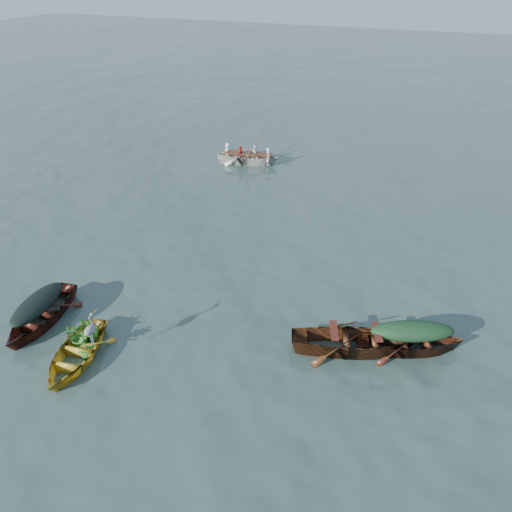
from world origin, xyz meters
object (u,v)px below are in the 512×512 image
at_px(dark_covered_boat, 43,322).
at_px(rowed_boat, 248,164).
at_px(green_tarp_boat, 408,351).
at_px(heron, 91,335).
at_px(open_wooden_boat, 353,351).
at_px(yellow_dinghy, 77,361).

relative_size(dark_covered_boat, rowed_boat, 0.89).
bearing_deg(green_tarp_boat, dark_covered_boat, 83.17).
relative_size(dark_covered_boat, heron, 4.31).
bearing_deg(open_wooden_boat, yellow_dinghy, 96.17).
bearing_deg(rowed_boat, dark_covered_boat, 167.97).
bearing_deg(green_tarp_boat, rowed_boat, 17.65).
distance_m(open_wooden_boat, rowed_boat, 14.51).
bearing_deg(green_tarp_boat, heron, 92.87).
bearing_deg(yellow_dinghy, rowed_boat, 83.47).
bearing_deg(yellow_dinghy, open_wooden_boat, 13.10).
distance_m(open_wooden_boat, heron, 6.92).
relative_size(yellow_dinghy, green_tarp_boat, 0.84).
distance_m(yellow_dinghy, dark_covered_boat, 2.20).
relative_size(yellow_dinghy, rowed_boat, 0.77).
height_order(open_wooden_boat, heron, heron).
bearing_deg(heron, rowed_boat, 85.52).
relative_size(yellow_dinghy, dark_covered_boat, 0.86).
relative_size(green_tarp_boat, open_wooden_boat, 0.87).
relative_size(green_tarp_boat, rowed_boat, 0.91).
bearing_deg(dark_covered_boat, heron, -24.48).
distance_m(rowed_boat, heron, 15.14).
distance_m(yellow_dinghy, green_tarp_boat, 8.91).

